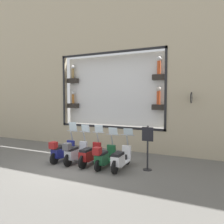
% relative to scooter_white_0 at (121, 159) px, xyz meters
% --- Properties ---
extents(ground_plane, '(120.00, 120.00, 0.00)m').
position_rel_scooter_white_0_xyz_m(ground_plane, '(-0.40, 1.95, -0.44)').
color(ground_plane, '#66635E').
extents(building_facade, '(1.18, 36.00, 10.03)m').
position_rel_scooter_white_0_xyz_m(building_facade, '(3.21, 1.95, 4.70)').
color(building_facade, tan).
rests_on(building_facade, ground_plane).
extents(scooter_white_0, '(1.80, 0.61, 1.55)m').
position_rel_scooter_white_0_xyz_m(scooter_white_0, '(0.00, 0.00, 0.00)').
color(scooter_white_0, black).
rests_on(scooter_white_0, ground_plane).
extents(scooter_green_1, '(1.79, 0.60, 1.55)m').
position_rel_scooter_white_0_xyz_m(scooter_green_1, '(-0.07, 0.71, 0.02)').
color(scooter_green_1, black).
rests_on(scooter_green_1, ground_plane).
extents(scooter_red_2, '(1.81, 0.60, 1.62)m').
position_rel_scooter_white_0_xyz_m(scooter_red_2, '(0.00, 1.43, 0.01)').
color(scooter_red_2, black).
rests_on(scooter_red_2, ground_plane).
extents(scooter_silver_3, '(1.80, 0.61, 1.60)m').
position_rel_scooter_white_0_xyz_m(scooter_silver_3, '(-0.06, 2.14, 0.04)').
color(scooter_silver_3, black).
rests_on(scooter_silver_3, ground_plane).
extents(scooter_navy_4, '(1.80, 0.60, 1.69)m').
position_rel_scooter_white_0_xyz_m(scooter_navy_4, '(-0.06, 2.85, 0.04)').
color(scooter_navy_4, black).
rests_on(scooter_navy_4, ground_plane).
extents(shop_sign_post, '(0.36, 0.45, 1.75)m').
position_rel_scooter_white_0_xyz_m(shop_sign_post, '(0.41, -0.97, 0.52)').
color(shop_sign_post, '#232326').
rests_on(shop_sign_post, ground_plane).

